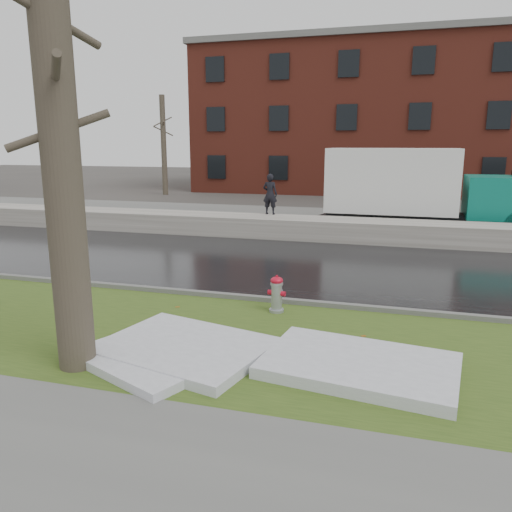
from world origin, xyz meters
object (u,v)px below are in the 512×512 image
(fire_hydrant, at_px, (277,292))
(tree, at_px, (59,136))
(worker, at_px, (270,194))
(box_truck, at_px, (418,187))

(fire_hydrant, xyz_separation_m, tree, (-2.33, -3.28, 3.02))
(tree, bearing_deg, worker, 90.56)
(tree, xyz_separation_m, box_truck, (5.25, 14.63, -1.78))
(fire_hydrant, height_order, box_truck, box_truck)
(fire_hydrant, distance_m, tree, 5.04)
(fire_hydrant, relative_size, box_truck, 0.08)
(box_truck, distance_m, worker, 5.90)
(fire_hydrant, distance_m, box_truck, 11.78)
(tree, relative_size, worker, 4.46)
(tree, height_order, box_truck, tree)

